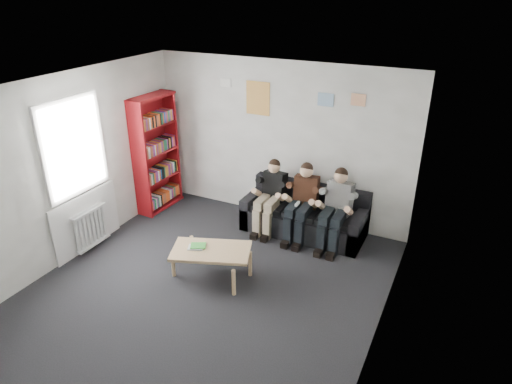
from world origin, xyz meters
TOP-DOWN VIEW (x-y plane):
  - room_shell at (0.00, 0.00)m, footprint 5.00×5.00m
  - sofa at (0.64, 2.12)m, footprint 1.98×0.81m
  - bookshelf at (-2.07, 1.84)m, footprint 0.31×0.93m
  - coffee_table at (-0.09, 0.37)m, footprint 1.08×0.59m
  - game_cases at (-0.30, 0.33)m, footprint 0.23×0.19m
  - person_left at (0.09, 1.94)m, footprint 0.36×0.78m
  - person_middle at (0.64, 1.94)m, footprint 0.38×0.82m
  - person_right at (1.19, 1.93)m, footprint 0.39×0.83m
  - radiator at (-2.15, 0.20)m, footprint 0.10×0.64m
  - window at (-2.22, 0.20)m, footprint 0.05×1.30m
  - poster_large at (-0.40, 2.49)m, footprint 0.42×0.01m
  - poster_blue at (0.75, 2.49)m, footprint 0.25×0.01m
  - poster_pink at (1.25, 2.49)m, footprint 0.22×0.01m
  - poster_sign at (-1.00, 2.49)m, footprint 0.20×0.01m

SIDE VIEW (x-z plane):
  - sofa at x=0.64m, z-range -0.11..0.66m
  - radiator at x=-2.15m, z-range 0.05..0.65m
  - coffee_table at x=-0.09m, z-range 0.16..0.59m
  - game_cases at x=-0.30m, z-range 0.43..0.46m
  - person_left at x=0.09m, z-range 0.00..1.20m
  - person_middle at x=0.64m, z-range -0.01..1.23m
  - person_right at x=1.19m, z-range -0.01..1.24m
  - window at x=-2.22m, z-range -0.15..2.21m
  - bookshelf at x=-2.07m, z-range 0.00..2.07m
  - room_shell at x=0.00m, z-range -1.15..3.85m
  - poster_large at x=-0.40m, z-range 1.77..2.32m
  - poster_blue at x=0.75m, z-range 2.05..2.25m
  - poster_pink at x=1.25m, z-range 2.11..2.29m
  - poster_sign at x=-1.00m, z-range 2.18..2.32m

